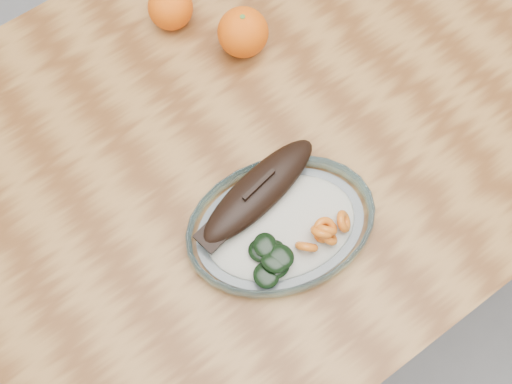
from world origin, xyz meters
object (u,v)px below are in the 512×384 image
Objects in this scene: dining_table at (270,147)px; plated_meal at (280,223)px; orange_left at (243,32)px; orange_right at (170,8)px.

plated_meal is at bearing -122.73° from dining_table.
orange_left reaches higher than orange_right.
plated_meal is 0.31m from orange_left.
orange_left is at bearing -59.25° from orange_right.
plated_meal is (-0.10, -0.15, 0.12)m from dining_table.
dining_table is at bearing 73.63° from plated_meal.
orange_left is (0.14, 0.28, 0.02)m from plated_meal.
orange_right is at bearing 120.75° from orange_left.
plated_meal reaches higher than dining_table.
dining_table is 0.21m from plated_meal.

